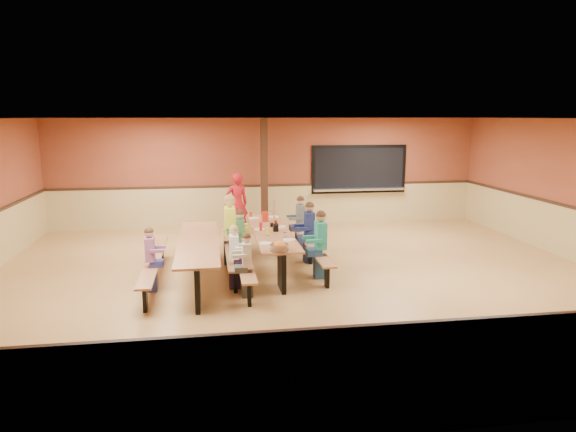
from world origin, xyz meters
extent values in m
plane|color=olive|center=(0.00, 0.00, 0.00)|extent=(12.00, 12.00, 0.00)
cube|color=brown|center=(0.00, 5.00, 1.50)|extent=(12.00, 0.04, 3.00)
cube|color=brown|center=(0.00, -5.00, 1.50)|extent=(12.00, 0.04, 3.00)
cube|color=white|center=(0.00, 0.00, 3.00)|extent=(12.00, 10.00, 0.04)
cube|color=black|center=(2.60, 4.97, 1.55)|extent=(2.60, 0.06, 1.20)
cube|color=silver|center=(2.60, 4.88, 0.98)|extent=(2.70, 0.28, 0.06)
cube|color=black|center=(-0.20, 4.40, 1.50)|extent=(0.18, 0.18, 3.00)
cube|color=#9D643E|center=(-0.44, 0.96, 0.72)|extent=(0.75, 3.60, 0.04)
cube|color=black|center=(-0.44, -0.59, 0.35)|extent=(0.08, 0.60, 0.70)
cube|color=black|center=(-0.44, 2.51, 0.35)|extent=(0.08, 0.60, 0.70)
cube|color=#9D643E|center=(-1.26, 0.96, 0.43)|extent=(0.26, 3.60, 0.04)
cube|color=black|center=(-1.26, 0.96, 0.21)|extent=(0.06, 0.18, 0.41)
cube|color=#9D643E|center=(0.39, 0.96, 0.43)|extent=(0.26, 3.60, 0.04)
cube|color=black|center=(0.39, 0.96, 0.21)|extent=(0.06, 0.18, 0.41)
cube|color=#9D643E|center=(-1.90, 0.27, 0.72)|extent=(0.75, 3.60, 0.04)
cube|color=black|center=(-1.90, -1.28, 0.35)|extent=(0.08, 0.60, 0.70)
cube|color=black|center=(-1.90, 1.82, 0.35)|extent=(0.08, 0.60, 0.70)
cube|color=#9D643E|center=(-2.72, 0.27, 0.43)|extent=(0.26, 3.60, 0.04)
cube|color=black|center=(-2.72, 0.27, 0.21)|extent=(0.06, 0.18, 0.41)
cube|color=#9D643E|center=(-1.07, 0.27, 0.43)|extent=(0.26, 3.60, 0.04)
cube|color=black|center=(-1.07, 0.27, 0.21)|extent=(0.06, 0.18, 0.41)
imported|color=#AF141B|center=(-0.97, 3.91, 0.81)|extent=(0.67, 0.52, 1.62)
cylinder|color=red|center=(-0.46, 1.87, 0.85)|extent=(0.16, 0.16, 0.22)
cube|color=black|center=(-0.36, 0.87, 0.80)|extent=(0.10, 0.14, 0.13)
cylinder|color=yellow|center=(-0.57, 0.49, 0.82)|extent=(0.06, 0.06, 0.17)
cylinder|color=#B2140F|center=(-0.65, 0.96, 0.82)|extent=(0.06, 0.06, 0.17)
cube|color=black|center=(-0.33, 1.35, 0.77)|extent=(0.16, 0.16, 0.06)
cube|color=#9D643E|center=(-0.33, 1.35, 1.05)|extent=(0.02, 0.09, 0.50)
camera|label=1|loc=(-1.67, -9.25, 3.04)|focal=32.00mm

